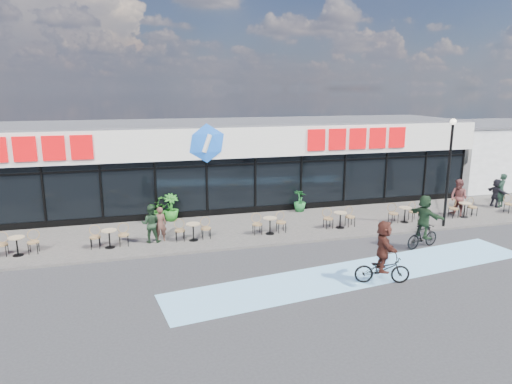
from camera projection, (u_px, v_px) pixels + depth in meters
ground at (239, 269)px, 16.47m from camera, size 120.00×120.00×0.00m
sidewalk at (217, 231)px, 20.69m from camera, size 44.00×5.00×0.10m
bike_lane at (359, 273)px, 16.09m from camera, size 14.17×4.13×0.01m
building at (198, 163)px, 25.29m from camera, size 30.60×6.57×4.75m
neighbour_building at (490, 152)px, 31.65m from camera, size 9.20×7.20×4.11m
lamp_post at (449, 163)px, 20.62m from camera, size 0.28×0.28×4.97m
bistro_set_1 at (17, 243)px, 17.51m from camera, size 1.54×0.62×0.90m
bistro_set_2 at (109, 236)px, 18.38m from camera, size 1.54×0.62×0.90m
bistro_set_3 at (193, 229)px, 19.26m from camera, size 1.54×0.62×0.90m
bistro_set_4 at (269, 223)px, 20.13m from camera, size 1.54×0.62×0.90m
bistro_set_5 at (339, 218)px, 21.00m from camera, size 1.54×0.62×0.90m
bistro_set_6 at (404, 213)px, 21.87m from camera, size 1.54×0.62×0.90m
bistro_set_7 at (463, 208)px, 22.74m from camera, size 1.54×0.62×0.90m
potted_plant_left at (156, 210)px, 21.91m from camera, size 1.14×1.24×1.17m
potted_plant_mid at (171, 207)px, 22.05m from camera, size 0.88×0.88×1.31m
potted_plant_right at (300, 201)px, 23.73m from camera, size 0.91×0.91×1.14m
patron_left at (160, 224)px, 19.03m from camera, size 0.57×0.39×1.48m
patron_right at (151, 224)px, 18.89m from camera, size 0.89×0.76×1.60m
pedestrian_a at (459, 198)px, 22.87m from camera, size 0.88×1.03×1.85m
pedestrian_b at (496, 193)px, 24.62m from camera, size 0.49×1.43×1.53m
pedestrian_c at (501, 190)px, 24.50m from camera, size 0.79×0.69×1.84m
cyclist_a at (383, 256)px, 15.10m from camera, size 1.94×1.67×2.16m
cyclist_b at (424, 223)px, 18.44m from camera, size 1.71×1.71×2.21m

